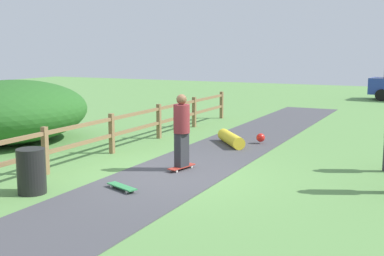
{
  "coord_description": "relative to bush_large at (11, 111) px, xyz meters",
  "views": [
    {
      "loc": [
        5.23,
        -9.66,
        2.84
      ],
      "look_at": [
        0.18,
        0.6,
        1.0
      ],
      "focal_mm": 46.27,
      "sensor_mm": 36.0,
      "label": 1
    }
  ],
  "objects": [
    {
      "name": "skater_riding",
      "position": [
        6.32,
        -0.9,
        0.06
      ],
      "size": [
        0.45,
        0.82,
        1.78
      ],
      "color": "#B23326",
      "rests_on": "asphalt_path"
    },
    {
      "name": "asphalt_path",
      "position": [
        6.31,
        -1.3,
        -0.94
      ],
      "size": [
        2.4,
        28.0,
        0.02
      ],
      "primitive_type": "cube",
      "color": "#47474C",
      "rests_on": "ground_plane"
    },
    {
      "name": "ground_plane",
      "position": [
        6.31,
        -1.3,
        -0.95
      ],
      "size": [
        60.0,
        60.0,
        0.0
      ],
      "primitive_type": "plane",
      "color": "#60934C"
    },
    {
      "name": "trash_bin",
      "position": [
        4.51,
        -3.85,
        -0.5
      ],
      "size": [
        0.56,
        0.56,
        0.9
      ],
      "primitive_type": "cylinder",
      "color": "black",
      "rests_on": "ground_plane"
    },
    {
      "name": "skater_fallen",
      "position": [
        6.28,
        2.5,
        -0.75
      ],
      "size": [
        1.51,
        1.49,
        0.36
      ],
      "color": "yellow",
      "rests_on": "asphalt_path"
    },
    {
      "name": "skateboard_loose",
      "position": [
        6.01,
        -2.93,
        -0.87
      ],
      "size": [
        0.82,
        0.48,
        0.08
      ],
      "color": "#338C4C",
      "rests_on": "asphalt_path"
    },
    {
      "name": "bush_large",
      "position": [
        0.0,
        0.0,
        0.0
      ],
      "size": [
        4.22,
        5.07,
        1.91
      ],
      "primitive_type": "ellipsoid",
      "color": "#286023",
      "rests_on": "ground_plane"
    },
    {
      "name": "wooden_fence",
      "position": [
        3.71,
        -1.3,
        -0.29
      ],
      "size": [
        0.12,
        18.12,
        1.1
      ],
      "color": "olive",
      "rests_on": "ground_plane"
    }
  ]
}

